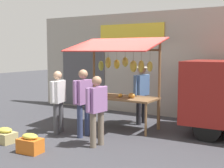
% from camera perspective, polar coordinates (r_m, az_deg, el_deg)
% --- Properties ---
extents(ground_plane, '(40.00, 40.00, 0.00)m').
position_cam_1_polar(ground_plane, '(8.71, 1.03, -8.02)').
color(ground_plane, '#38383D').
extents(street_backdrop, '(9.00, 0.30, 3.40)m').
position_cam_1_polar(street_backdrop, '(10.44, 6.84, 3.73)').
color(street_backdrop, '#9E998E').
rests_on(street_backdrop, ground).
extents(market_stall, '(2.50, 1.46, 2.50)m').
position_cam_1_polar(market_stall, '(8.51, 1.19, 2.23)').
color(market_stall, brown).
rests_on(market_stall, ground).
extents(vendor_with_sunhat, '(0.44, 0.71, 1.70)m').
position_cam_1_polar(vendor_with_sunhat, '(9.01, 5.46, -1.02)').
color(vendor_with_sunhat, '#232328').
rests_on(vendor_with_sunhat, ground).
extents(shopper_in_grey_tee, '(0.33, 0.67, 1.61)m').
position_cam_1_polar(shopper_in_grey_tee, '(8.13, -9.90, -2.44)').
color(shopper_in_grey_tee, '#4C4C51').
rests_on(shopper_in_grey_tee, ground).
extents(shopper_with_shopping_bag, '(0.28, 0.68, 1.58)m').
position_cam_1_polar(shopper_with_shopping_bag, '(6.88, -2.80, -4.12)').
color(shopper_with_shopping_bag, '#726656').
rests_on(shopper_with_shopping_bag, ground).
extents(shopper_with_ponytail, '(0.26, 0.71, 1.68)m').
position_cam_1_polar(shopper_with_ponytail, '(7.67, -5.29, -2.56)').
color(shopper_with_ponytail, navy).
rests_on(shopper_with_ponytail, ground).
extents(produce_crate_near, '(0.53, 0.40, 0.35)m').
position_cam_1_polar(produce_crate_near, '(7.73, -19.09, -8.98)').
color(produce_crate_near, tan).
rests_on(produce_crate_near, ground).
extents(produce_crate_side, '(0.52, 0.37, 0.41)m').
position_cam_1_polar(produce_crate_side, '(6.82, -14.84, -10.62)').
color(produce_crate_side, '#D1661E').
rests_on(produce_crate_side, ground).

